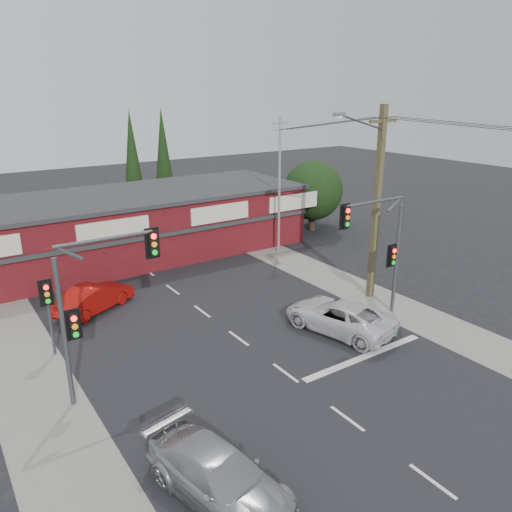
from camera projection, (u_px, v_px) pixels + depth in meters
ground at (276, 366)px, 20.22m from camera, size 120.00×120.00×0.00m
road_strip at (215, 321)px, 24.14m from camera, size 14.00×70.00×0.01m
verge_left at (27, 374)px, 19.63m from camera, size 3.00×70.00×0.02m
verge_right at (344, 284)px, 28.66m from camera, size 3.00×70.00×0.02m
stop_line at (364, 357)px, 20.89m from camera, size 6.50×0.35×0.01m
white_suv at (339, 316)px, 22.99m from camera, size 3.63×5.68×1.46m
silver_suv at (219, 477)px, 13.48m from camera, size 2.98×5.22×1.43m
red_sedan at (94, 298)px, 25.08m from camera, size 4.49×3.31×1.41m
lane_dashes at (261, 354)px, 21.08m from camera, size 0.12×39.80×0.01m
shop_building at (109, 228)px, 32.36m from camera, size 27.30×8.40×4.22m
tree_cluster at (311, 193)px, 39.23m from camera, size 5.90×5.10×5.50m
conifer_near at (132, 159)px, 39.19m from camera, size 1.80×1.80×9.25m
conifer_far at (163, 153)px, 42.62m from camera, size 1.80×1.80×9.25m
traffic_mast_left at (92, 295)px, 17.13m from camera, size 3.77×0.27×5.97m
traffic_mast_right at (382, 240)px, 23.40m from camera, size 3.96×0.27×5.97m
pedestal_signal at (48, 302)px, 20.35m from camera, size 0.55×0.27×3.38m
utility_pole at (375, 199)px, 25.29m from camera, size 4.38×0.59×10.00m
steel_pole at (279, 184)px, 32.93m from camera, size 1.20×0.16×9.00m
power_lines at (486, 132)px, 19.91m from camera, size 2.01×29.00×1.22m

